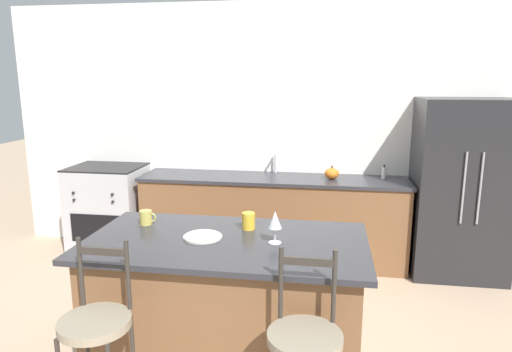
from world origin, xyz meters
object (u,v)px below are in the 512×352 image
Objects in this scene: soap_bottle at (384,173)px; pumpkin_decoration at (332,174)px; wine_glass at (275,221)px; bar_stool_near at (97,342)px; tumbler_cup at (248,221)px; dinner_plate at (203,236)px; coffee_mug at (146,217)px; refrigerator at (460,189)px; oven_range at (109,209)px.

pumpkin_decoration is at bearing -168.53° from soap_bottle.
wine_glass is 1.41× the size of soap_bottle.
soap_bottle reaches higher than pumpkin_decoration.
bar_stool_near is 5.42× the size of wine_glass.
bar_stool_near is 1.18m from tumbler_cup.
dinner_plate is 0.48m from wine_glass.
refrigerator is at bearing 34.09° from coffee_mug.
bar_stool_near reaches higher than dinner_plate.
refrigerator is 2.46m from tumbler_cup.
refrigerator is at bearing 43.17° from tumbler_cup.
coffee_mug is at bearing 94.92° from bar_stool_near.
bar_stool_near is 7.66× the size of pumpkin_decoration.
bar_stool_near reaches higher than soap_bottle.
tumbler_cup reaches higher than dinner_plate.
refrigerator reaches higher than pumpkin_decoration.
pumpkin_decoration is (1.20, 2.63, 0.38)m from bar_stool_near.
bar_stool_near is at bearing -114.46° from pumpkin_decoration.
wine_glass reaches higher than soap_bottle.
wine_glass is at bearing -42.83° from oven_range.
wine_glass reaches higher than oven_range.
dinner_plate is (-2.05, -1.90, 0.07)m from refrigerator.
pumpkin_decoration is at bearing 65.54° from bar_stool_near.
wine_glass reaches higher than dinner_plate.
dinner_plate is at bearing -123.21° from soap_bottle.
bar_stool_near is 2.92m from pumpkin_decoration.
oven_range is 0.88× the size of bar_stool_near.
bar_stool_near reaches higher than oven_range.
pumpkin_decoration reaches higher than coffee_mug.
oven_range is at bearing 137.17° from wine_glass.
pumpkin_decoration reaches higher than tumbler_cup.
refrigerator is 12.06× the size of soap_bottle.
oven_range is 8.23× the size of coffee_mug.
coffee_mug is 1.04× the size of tumbler_cup.
coffee_mug is at bearing 156.41° from dinner_plate.
dinner_plate is 1.73× the size of pumpkin_decoration.
wine_glass is (0.46, -0.02, 0.13)m from dinner_plate.
tumbler_cup is (0.72, 0.02, 0.01)m from coffee_mug.
tumbler_cup is at bearing 54.74° from bar_stool_near.
tumbler_cup is 1.82m from pumpkin_decoration.
pumpkin_decoration is (0.82, 1.94, 0.03)m from dinner_plate.
tumbler_cup is at bearing -107.90° from pumpkin_decoration.
coffee_mug is 0.82× the size of soap_bottle.
tumbler_cup is at bearing 39.97° from dinner_plate.
refrigerator reaches higher than soap_bottle.
soap_bottle reaches higher than oven_range.
dinner_plate is at bearing -137.22° from refrigerator.
refrigerator is 1.24m from pumpkin_decoration.
dinner_plate is 2.45m from soap_bottle.
bar_stool_near is 9.73× the size of tumbler_cup.
bar_stool_near reaches higher than coffee_mug.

